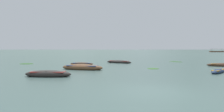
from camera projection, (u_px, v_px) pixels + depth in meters
ground_plane at (108, 49)px, 1508.12m from camera, size 6000.00×6000.00×0.00m
mountain_1 at (49, 27)px, 2504.24m from camera, size 2554.20×2554.20×594.37m
mountain_2 at (99, 30)px, 2406.62m from camera, size 1470.07×1470.07×487.57m
mountain_3 at (192, 28)px, 2391.96m from camera, size 1504.52×1504.52×537.56m
rowboat_0 at (82, 67)px, 19.71m from camera, size 4.62×2.60×0.70m
rowboat_2 at (119, 62)px, 29.04m from camera, size 4.10×3.22×0.53m
rowboat_4 at (223, 65)px, 23.33m from camera, size 3.62×2.22×0.50m
rowboat_5 at (48, 74)px, 14.69m from camera, size 3.65×1.41×0.60m
rowboat_6 at (218, 71)px, 17.05m from camera, size 2.66×2.73×0.42m
rowboat_7 at (82, 64)px, 25.80m from camera, size 3.25×1.29×0.41m
ferry_0 at (217, 51)px, 136.63m from camera, size 9.98×5.17×2.54m
weed_patch_0 at (27, 64)px, 27.41m from camera, size 2.95×3.18×0.14m
weed_patch_1 at (176, 62)px, 31.88m from camera, size 2.31×3.06×0.14m
weed_patch_2 at (153, 69)px, 20.55m from camera, size 1.81×1.83×0.14m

